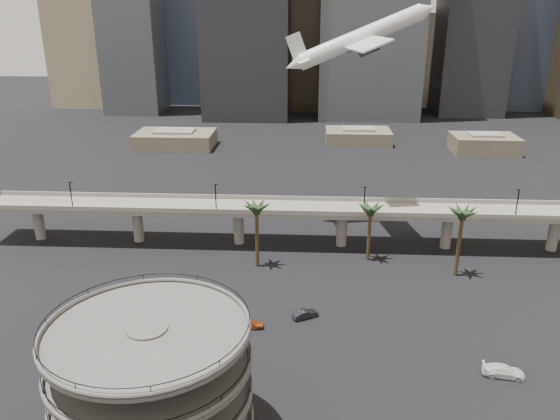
# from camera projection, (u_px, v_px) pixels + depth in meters

# --- Properties ---
(parking_ramp) EXTENTS (22.20, 22.20, 17.35)m
(parking_ramp) POSITION_uv_depth(u_px,v_px,m) (152.00, 378.00, 59.68)
(parking_ramp) COLOR #514E4C
(parking_ramp) RESTS_ON ground
(overpass) EXTENTS (130.00, 9.30, 14.70)m
(overpass) POSITION_uv_depth(u_px,v_px,m) (290.00, 212.00, 115.10)
(overpass) COLOR slate
(overpass) RESTS_ON ground
(palm_trees) EXTENTS (42.40, 10.40, 14.00)m
(palm_trees) POSITION_uv_depth(u_px,v_px,m) (362.00, 213.00, 103.27)
(palm_trees) COLOR #45331D
(palm_trees) RESTS_ON ground
(low_buildings) EXTENTS (135.00, 27.50, 6.80)m
(low_buildings) POSITION_uv_depth(u_px,v_px,m) (318.00, 140.00, 198.00)
(low_buildings) COLOR brown
(low_buildings) RESTS_ON ground
(skyline) EXTENTS (269.00, 86.00, 132.77)m
(skyline) POSITION_uv_depth(u_px,v_px,m) (336.00, 6.00, 251.61)
(skyline) COLOR gray
(skyline) RESTS_ON ground
(airborne_jet) EXTENTS (33.37, 30.60, 15.66)m
(airborne_jet) POSITION_uv_depth(u_px,v_px,m) (360.00, 38.00, 116.07)
(airborne_jet) COLOR silver
(airborne_jet) RESTS_ON ground
(car_a) EXTENTS (4.47, 2.29, 1.46)m
(car_a) POSITION_uv_depth(u_px,v_px,m) (250.00, 324.00, 86.54)
(car_a) COLOR #A54017
(car_a) RESTS_ON ground
(car_b) EXTENTS (4.52, 3.35, 1.42)m
(car_b) POSITION_uv_depth(u_px,v_px,m) (305.00, 314.00, 89.42)
(car_b) COLOR black
(car_b) RESTS_ON ground
(car_c) EXTENTS (5.93, 3.12, 1.64)m
(car_c) POSITION_uv_depth(u_px,v_px,m) (503.00, 371.00, 75.26)
(car_c) COLOR white
(car_c) RESTS_ON ground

